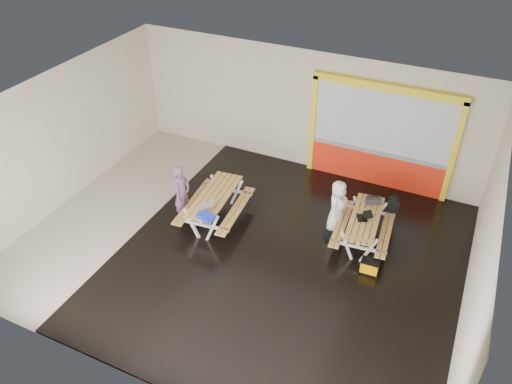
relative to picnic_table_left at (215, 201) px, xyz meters
The scene contains 14 objects.
room 1.60m from the picnic_table_left, 31.07° to the right, with size 10.02×8.02×3.52m.
deck 2.38m from the picnic_table_left, 14.81° to the right, with size 7.50×7.98×0.05m, color black.
kiosk 4.68m from the picnic_table_left, 46.45° to the left, with size 3.88×0.16×3.00m.
picnic_table_left is the anchor object (origin of this frame).
picnic_table_right 3.64m from the picnic_table_left, 12.28° to the left, with size 1.43×1.98×0.75m.
person_left 0.83m from the picnic_table_left, 158.69° to the right, with size 0.55×0.36×1.50m, color #6E4C71.
person_right 2.98m from the picnic_table_left, 17.32° to the left, with size 0.66×0.43×1.35m, color white.
laptop_left 0.55m from the picnic_table_left, 80.57° to the right, with size 0.38×0.35×0.15m.
laptop_right 3.61m from the picnic_table_left, 11.77° to the left, with size 0.43×0.41×0.14m.
blue_pouch 0.96m from the picnic_table_left, 72.48° to the right, with size 0.37×0.26×0.11m, color #172FD7.
toolbox 3.85m from the picnic_table_left, 21.41° to the left, with size 0.40×0.29×0.21m.
backpack 4.35m from the picnic_table_left, 22.54° to the left, with size 0.31×0.23×0.47m.
dark_case 2.98m from the picnic_table_left, 12.54° to the left, with size 0.36×0.27×0.14m, color black.
fluke_bag 4.02m from the picnic_table_left, ahead, with size 0.41×0.27×0.34m.
Camera 1 is at (4.19, -8.03, 8.01)m, focal length 35.44 mm.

